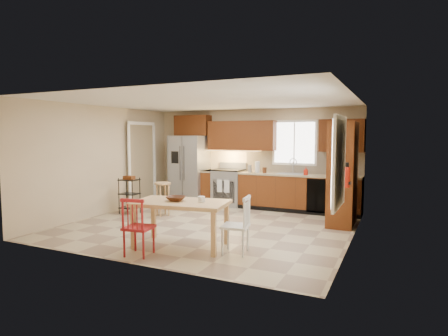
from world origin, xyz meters
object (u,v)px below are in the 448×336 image
fire_extinguisher (346,177)px  table_bowl (176,201)px  pantry (343,174)px  utility_cart (130,196)px  soap_bottle (306,171)px  refrigerator (189,169)px  chair_red (139,226)px  dining_table (181,224)px  range_stove (229,188)px  table_jar (201,200)px  bar_stool (163,199)px  chair_white (235,225)px

fire_extinguisher → table_bowl: fire_extinguisher is taller
pantry → utility_cart: pantry is taller
pantry → fire_extinguisher: 1.07m
soap_bottle → refrigerator: bearing=179.5°
soap_bottle → chair_red: size_ratio=0.21×
refrigerator → dining_table: size_ratio=1.20×
range_stove → chair_red: bearing=-84.2°
fire_extinguisher → chair_red: size_ratio=0.40×
soap_bottle → range_stove: bearing=177.6°
pantry → fire_extinguisher: (0.20, -1.05, 0.05)m
table_jar → bar_stool: size_ratio=0.17×
range_stove → table_jar: range_stove is taller
soap_bottle → chair_red: 4.55m
dining_table → bar_stool: bar_stool is taller
soap_bottle → table_jar: soap_bottle is taller
chair_white → table_jar: 0.70m
table_bowl → table_jar: table_jar is taller
range_stove → utility_cart: range_stove is taller
utility_cart → dining_table: bearing=-37.1°
pantry → refrigerator: bearing=167.4°
chair_red → bar_stool: (-1.29, 2.54, -0.07)m
refrigerator → utility_cart: size_ratio=2.16×
pantry → table_bowl: (-2.29, -2.68, -0.30)m
chair_white → fire_extinguisher: bearing=-50.6°
chair_red → bar_stool: bearing=108.8°
table_jar → bar_stool: table_jar is taller
table_bowl → dining_table: bearing=0.0°
fire_extinguisher → chair_white: fire_extinguisher is taller
refrigerator → pantry: pantry is taller
chair_white → range_stove: bearing=17.5°
soap_bottle → fire_extinguisher: fire_extinguisher is taller
refrigerator → table_bowl: (1.84, -3.60, -0.16)m
range_stove → fire_extinguisher: 3.83m
table_bowl → chair_white: bearing=2.7°
fire_extinguisher → chair_red: bearing=-140.3°
fire_extinguisher → dining_table: (-2.39, -1.63, -0.73)m
range_stove → table_bowl: 3.74m
range_stove → fire_extinguisher: size_ratio=2.56×
dining_table → chair_red: bearing=-126.5°
dining_table → bar_stool: bearing=122.8°
range_stove → chair_red: 4.33m
chair_white → bar_stool: 3.18m
bar_stool → chair_white: bearing=-53.2°
range_stove → soap_bottle: size_ratio=4.82×
dining_table → chair_red: (-0.35, -0.65, 0.08)m
refrigerator → table_jar: refrigerator is taller
chair_white → bar_stool: chair_white is taller
dining_table → bar_stool: 2.50m
chair_red → table_jar: (0.68, 0.75, 0.33)m
chair_white → utility_cart: size_ratio=1.06×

